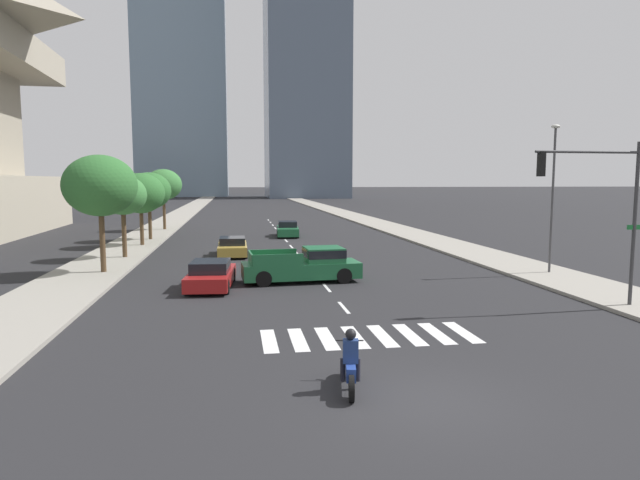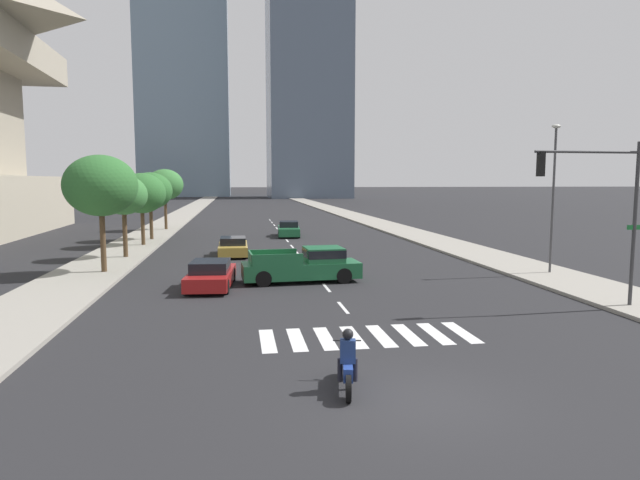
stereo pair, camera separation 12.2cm
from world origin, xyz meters
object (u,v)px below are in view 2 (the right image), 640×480
object	(u,v)px
pickup_truck	(307,265)
motorcycle_lead	(348,365)
sedan_gold_1	(233,247)
street_tree_nearest	(101,186)
street_tree_second	(123,195)
sedan_red_0	(211,275)
street_tree_fifth	(165,185)
traffic_signal_near	(600,195)
street_lamp_east	(554,188)
sedan_green_2	(289,229)
street_tree_third	(142,193)
street_tree_fourth	(150,191)

from	to	relation	value
pickup_truck	motorcycle_lead	bearing A→B (deg)	-96.82
motorcycle_lead	sedan_gold_1	world-z (taller)	motorcycle_lead
street_tree_nearest	street_tree_second	size ratio (longest dim) A/B	1.19
sedan_red_0	street_tree_fifth	size ratio (longest dim) A/B	0.80
sedan_gold_1	street_tree_nearest	size ratio (longest dim) A/B	0.75
pickup_truck	street_tree_fifth	xyz separation A→B (m)	(-10.29, 29.23, 3.69)
sedan_gold_1	street_tree_fifth	world-z (taller)	street_tree_fifth
pickup_truck	traffic_signal_near	bearing A→B (deg)	-40.09
street_lamp_east	street_tree_fifth	size ratio (longest dim) A/B	1.29
sedan_red_0	street_tree_nearest	world-z (taller)	street_tree_nearest
pickup_truck	traffic_signal_near	world-z (taller)	traffic_signal_near
sedan_green_2	traffic_signal_near	xyz separation A→B (m)	(8.94, -29.34, 3.78)
sedan_green_2	street_tree_third	bearing A→B (deg)	-58.71
street_tree_fifth	pickup_truck	bearing A→B (deg)	-70.61
motorcycle_lead	sedan_gold_1	bearing A→B (deg)	16.63
sedan_green_2	sedan_red_0	bearing A→B (deg)	-10.31
street_tree_fifth	street_tree_fourth	bearing A→B (deg)	-90.00
motorcycle_lead	sedan_gold_1	xyz separation A→B (m)	(-2.83, 23.85, -0.01)
sedan_green_2	street_tree_second	bearing A→B (deg)	-38.62
street_tree_second	street_tree_fourth	distance (m)	10.63
pickup_truck	street_tree_fourth	world-z (taller)	street_tree_fourth
sedan_gold_1	street_tree_second	xyz separation A→B (m)	(-6.67, -0.62, 3.43)
pickup_truck	street_lamp_east	bearing A→B (deg)	-3.77
street_tree_fifth	street_tree_nearest	bearing A→B (deg)	-90.00
traffic_signal_near	street_tree_third	world-z (taller)	traffic_signal_near
sedan_red_0	street_tree_fifth	xyz separation A→B (m)	(-5.74, 30.05, 3.92)
street_tree_third	street_tree_nearest	bearing A→B (deg)	-90.00
sedan_red_0	sedan_green_2	world-z (taller)	sedan_green_2
street_lamp_east	street_tree_fourth	bearing A→B (deg)	139.10
traffic_signal_near	street_tree_nearest	world-z (taller)	traffic_signal_near
sedan_red_0	sedan_green_2	size ratio (longest dim) A/B	1.02
motorcycle_lead	street_lamp_east	world-z (taller)	street_lamp_east
sedan_red_0	sedan_gold_1	world-z (taller)	sedan_red_0
pickup_truck	street_tree_fourth	size ratio (longest dim) A/B	1.06
sedan_green_2	traffic_signal_near	size ratio (longest dim) A/B	0.75
street_tree_fifth	sedan_red_0	bearing A→B (deg)	-79.19
street_tree_second	street_tree_fifth	xyz separation A→B (m)	(0.00, 19.89, 0.50)
street_tree_nearest	street_tree_second	bearing A→B (deg)	90.00
sedan_green_2	traffic_signal_near	distance (m)	30.90
sedan_gold_1	sedan_green_2	distance (m)	12.82
pickup_truck	street_tree_nearest	distance (m)	11.57
motorcycle_lead	sedan_green_2	xyz separation A→B (m)	(1.95, 35.74, 0.03)
sedan_red_0	street_tree_second	xyz separation A→B (m)	(-5.74, 10.16, 3.42)
street_tree_nearest	street_tree_fourth	bearing A→B (deg)	90.00
street_tree_fourth	pickup_truck	bearing A→B (deg)	-62.75
street_tree_second	motorcycle_lead	bearing A→B (deg)	-67.74
motorcycle_lead	street_tree_second	bearing A→B (deg)	32.12
traffic_signal_near	street_tree_third	bearing A→B (deg)	-48.91
sedan_gold_1	street_tree_third	world-z (taller)	street_tree_third
pickup_truck	traffic_signal_near	xyz separation A→B (m)	(10.11, -7.48, 3.57)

